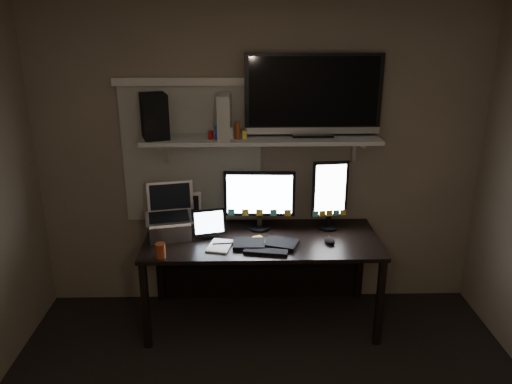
{
  "coord_description": "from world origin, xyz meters",
  "views": [
    {
      "loc": [
        -0.13,
        -2.09,
        2.34
      ],
      "look_at": [
        -0.05,
        1.25,
        1.17
      ],
      "focal_mm": 35.0,
      "sensor_mm": 36.0,
      "label": 1
    }
  ],
  "objects_px": {
    "tablet": "(209,223)",
    "cup": "(160,251)",
    "monitor_portrait": "(330,195)",
    "laptop": "(169,213)",
    "game_console": "(225,116)",
    "speaker": "(154,116)",
    "monitor_landscape": "(259,200)",
    "mouse": "(330,241)",
    "desk": "(261,252)",
    "keyboard": "(265,244)",
    "tv": "(313,95)"
  },
  "relations": [
    {
      "from": "tablet",
      "to": "cup",
      "type": "xyz_separation_m",
      "value": [
        -0.33,
        -0.34,
        -0.06
      ]
    },
    {
      "from": "monitor_portrait",
      "to": "tablet",
      "type": "relative_size",
      "value": 2.15
    },
    {
      "from": "monitor_portrait",
      "to": "laptop",
      "type": "distance_m",
      "value": 1.26
    },
    {
      "from": "game_console",
      "to": "speaker",
      "type": "height_order",
      "value": "speaker"
    },
    {
      "from": "cup",
      "to": "monitor_landscape",
      "type": "bearing_deg",
      "value": 34.64
    },
    {
      "from": "mouse",
      "to": "speaker",
      "type": "relative_size",
      "value": 0.33
    },
    {
      "from": "monitor_portrait",
      "to": "game_console",
      "type": "distance_m",
      "value": 1.03
    },
    {
      "from": "desk",
      "to": "keyboard",
      "type": "relative_size",
      "value": 3.69
    },
    {
      "from": "speaker",
      "to": "laptop",
      "type": "bearing_deg",
      "value": -77.34
    },
    {
      "from": "monitor_landscape",
      "to": "cup",
      "type": "height_order",
      "value": "monitor_landscape"
    },
    {
      "from": "monitor_portrait",
      "to": "speaker",
      "type": "xyz_separation_m",
      "value": [
        -1.34,
        0.0,
        0.63
      ]
    },
    {
      "from": "keyboard",
      "to": "tv",
      "type": "bearing_deg",
      "value": 56.12
    },
    {
      "from": "tablet",
      "to": "desk",
      "type": "bearing_deg",
      "value": -1.07
    },
    {
      "from": "game_console",
      "to": "keyboard",
      "type": "bearing_deg",
      "value": -43.53
    },
    {
      "from": "cup",
      "to": "laptop",
      "type": "bearing_deg",
      "value": 87.38
    },
    {
      "from": "desk",
      "to": "tablet",
      "type": "relative_size",
      "value": 6.83
    },
    {
      "from": "desk",
      "to": "monitor_portrait",
      "type": "relative_size",
      "value": 3.17
    },
    {
      "from": "monitor_portrait",
      "to": "mouse",
      "type": "distance_m",
      "value": 0.39
    },
    {
      "from": "monitor_portrait",
      "to": "laptop",
      "type": "xyz_separation_m",
      "value": [
        -1.25,
        -0.14,
        -0.08
      ]
    },
    {
      "from": "tv",
      "to": "desk",
      "type": "bearing_deg",
      "value": -162.72
    },
    {
      "from": "laptop",
      "to": "game_console",
      "type": "distance_m",
      "value": 0.85
    },
    {
      "from": "keyboard",
      "to": "mouse",
      "type": "relative_size",
      "value": 4.5
    },
    {
      "from": "monitor_landscape",
      "to": "cup",
      "type": "xyz_separation_m",
      "value": [
        -0.72,
        -0.49,
        -0.19
      ]
    },
    {
      "from": "desk",
      "to": "tv",
      "type": "xyz_separation_m",
      "value": [
        0.39,
        0.12,
        1.23
      ]
    },
    {
      "from": "mouse",
      "to": "game_console",
      "type": "bearing_deg",
      "value": 140.85
    },
    {
      "from": "keyboard",
      "to": "laptop",
      "type": "distance_m",
      "value": 0.78
    },
    {
      "from": "tv",
      "to": "monitor_landscape",
      "type": "bearing_deg",
      "value": -171.56
    },
    {
      "from": "monitor_landscape",
      "to": "keyboard",
      "type": "distance_m",
      "value": 0.4
    },
    {
      "from": "laptop",
      "to": "tablet",
      "type": "bearing_deg",
      "value": -15.0
    },
    {
      "from": "monitor_portrait",
      "to": "speaker",
      "type": "relative_size",
      "value": 1.7
    },
    {
      "from": "monitor_portrait",
      "to": "laptop",
      "type": "bearing_deg",
      "value": -179.75
    },
    {
      "from": "monitor_landscape",
      "to": "cup",
      "type": "distance_m",
      "value": 0.89
    },
    {
      "from": "cup",
      "to": "speaker",
      "type": "height_order",
      "value": "speaker"
    },
    {
      "from": "monitor_portrait",
      "to": "tv",
      "type": "relative_size",
      "value": 0.55
    },
    {
      "from": "mouse",
      "to": "laptop",
      "type": "distance_m",
      "value": 1.24
    },
    {
      "from": "mouse",
      "to": "tablet",
      "type": "bearing_deg",
      "value": 152.47
    },
    {
      "from": "monitor_landscape",
      "to": "tv",
      "type": "distance_m",
      "value": 0.91
    },
    {
      "from": "desk",
      "to": "game_console",
      "type": "relative_size",
      "value": 5.46
    },
    {
      "from": "desk",
      "to": "monitor_portrait",
      "type": "distance_m",
      "value": 0.71
    },
    {
      "from": "mouse",
      "to": "laptop",
      "type": "relative_size",
      "value": 0.27
    },
    {
      "from": "keyboard",
      "to": "mouse",
      "type": "distance_m",
      "value": 0.49
    },
    {
      "from": "monitor_portrait",
      "to": "tv",
      "type": "xyz_separation_m",
      "value": [
        -0.15,
        0.06,
        0.77
      ]
    },
    {
      "from": "game_console",
      "to": "speaker",
      "type": "distance_m",
      "value": 0.52
    },
    {
      "from": "game_console",
      "to": "speaker",
      "type": "bearing_deg",
      "value": -177.34
    },
    {
      "from": "speaker",
      "to": "mouse",
      "type": "bearing_deg",
      "value": -30.34
    },
    {
      "from": "keyboard",
      "to": "laptop",
      "type": "relative_size",
      "value": 1.22
    },
    {
      "from": "desk",
      "to": "monitor_landscape",
      "type": "xyz_separation_m",
      "value": [
        -0.01,
        0.06,
        0.42
      ]
    },
    {
      "from": "laptop",
      "to": "speaker",
      "type": "height_order",
      "value": "speaker"
    },
    {
      "from": "desk",
      "to": "game_console",
      "type": "height_order",
      "value": "game_console"
    },
    {
      "from": "keyboard",
      "to": "tablet",
      "type": "xyz_separation_m",
      "value": [
        -0.42,
        0.16,
        0.1
      ]
    }
  ]
}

